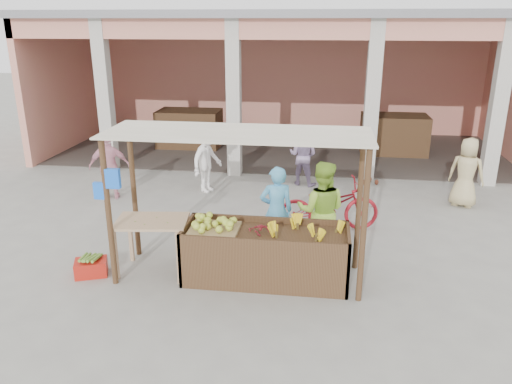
# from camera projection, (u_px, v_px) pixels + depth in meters

# --- Properties ---
(ground) EXTENTS (60.00, 60.00, 0.00)m
(ground) POSITION_uv_depth(u_px,v_px,m) (235.00, 277.00, 8.12)
(ground) COLOR gray
(ground) RESTS_ON ground
(market_building) EXTENTS (14.40, 6.40, 4.20)m
(market_building) POSITION_uv_depth(u_px,v_px,m) (285.00, 62.00, 15.59)
(market_building) COLOR #DB8172
(market_building) RESTS_ON ground
(fruit_stall) EXTENTS (2.60, 0.95, 0.80)m
(fruit_stall) POSITION_uv_depth(u_px,v_px,m) (266.00, 257.00, 7.93)
(fruit_stall) COLOR #513620
(fruit_stall) RESTS_ON ground
(stall_awning) EXTENTS (4.09, 1.35, 2.39)m
(stall_awning) POSITION_uv_depth(u_px,v_px,m) (233.00, 159.00, 7.53)
(stall_awning) COLOR #513620
(stall_awning) RESTS_ON ground
(banana_heap) EXTENTS (1.04, 0.57, 0.19)m
(banana_heap) POSITION_uv_depth(u_px,v_px,m) (305.00, 229.00, 7.74)
(banana_heap) COLOR yellow
(banana_heap) RESTS_ON fruit_stall
(melon_tray) EXTENTS (0.77, 0.66, 0.20)m
(melon_tray) POSITION_uv_depth(u_px,v_px,m) (214.00, 226.00, 7.85)
(melon_tray) COLOR #997D4F
(melon_tray) RESTS_ON fruit_stall
(berry_heap) EXTENTS (0.42, 0.34, 0.13)m
(berry_heap) POSITION_uv_depth(u_px,v_px,m) (261.00, 229.00, 7.81)
(berry_heap) COLOR maroon
(berry_heap) RESTS_ON fruit_stall
(side_table) EXTENTS (1.22, 0.89, 0.92)m
(side_table) POSITION_uv_depth(u_px,v_px,m) (152.00, 228.00, 8.05)
(side_table) COLOR tan
(side_table) RESTS_ON ground
(papaya_pile) EXTENTS (0.68, 0.39, 0.19)m
(papaya_pile) POSITION_uv_depth(u_px,v_px,m) (151.00, 215.00, 7.97)
(papaya_pile) COLOR #5A9832
(papaya_pile) RESTS_ON side_table
(red_crate) EXTENTS (0.60, 0.52, 0.26)m
(red_crate) POSITION_uv_depth(u_px,v_px,m) (91.00, 268.00, 8.15)
(red_crate) COLOR red
(red_crate) RESTS_ON ground
(plantain_bundle) EXTENTS (0.40, 0.28, 0.08)m
(plantain_bundle) POSITION_uv_depth(u_px,v_px,m) (90.00, 258.00, 8.09)
(plantain_bundle) COLOR olive
(plantain_bundle) RESTS_ON red_crate
(produce_sacks) EXTENTS (0.71, 0.67, 0.54)m
(produce_sacks) POSITION_uv_depth(u_px,v_px,m) (371.00, 174.00, 12.64)
(produce_sacks) COLOR maroon
(produce_sacks) RESTS_ON ground
(vendor_blue) EXTENTS (0.74, 0.62, 1.72)m
(vendor_blue) POSITION_uv_depth(u_px,v_px,m) (276.00, 208.00, 8.69)
(vendor_blue) COLOR #54B0E7
(vendor_blue) RESTS_ON ground
(vendor_green) EXTENTS (0.93, 0.58, 1.84)m
(vendor_green) POSITION_uv_depth(u_px,v_px,m) (321.00, 208.00, 8.49)
(vendor_green) COLOR #A2D340
(vendor_green) RESTS_ON ground
(motorcycle) EXTENTS (1.17, 2.20, 1.09)m
(motorcycle) POSITION_uv_depth(u_px,v_px,m) (329.00, 204.00, 9.75)
(motorcycle) COLOR maroon
(motorcycle) RESTS_ON ground
(shopper_a) EXTENTS (0.94, 1.25, 1.74)m
(shopper_a) POSITION_uv_depth(u_px,v_px,m) (207.00, 157.00, 11.90)
(shopper_a) COLOR white
(shopper_a) RESTS_ON ground
(shopper_b) EXTENTS (1.09, 0.79, 1.66)m
(shopper_b) POSITION_uv_depth(u_px,v_px,m) (109.00, 164.00, 11.42)
(shopper_b) COLOR pink
(shopper_b) RESTS_ON ground
(shopper_c) EXTENTS (0.98, 0.84, 1.73)m
(shopper_c) POSITION_uv_depth(u_px,v_px,m) (467.00, 169.00, 10.95)
(shopper_c) COLOR tan
(shopper_c) RESTS_ON ground
(shopper_f) EXTENTS (0.92, 0.70, 1.66)m
(shopper_f) POSITION_uv_depth(u_px,v_px,m) (303.00, 152.00, 12.43)
(shopper_f) COLOR gray
(shopper_f) RESTS_ON ground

